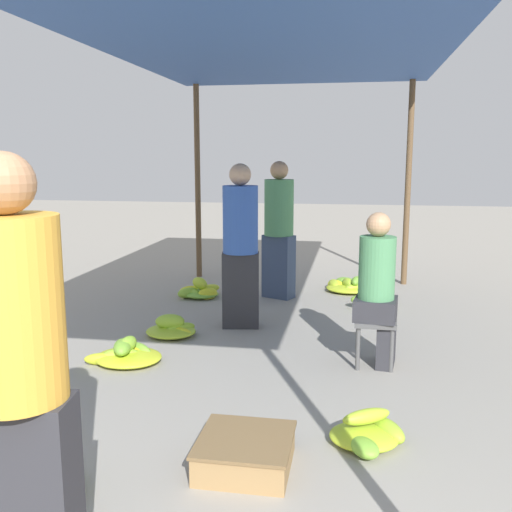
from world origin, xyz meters
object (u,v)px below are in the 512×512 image
(banana_pile_left_3, at_px, (199,292))
(vendor_seated, at_px, (379,287))
(banana_pile_left_2, at_px, (172,329))
(banana_pile_right_2, at_px, (347,286))
(vendor_foreground, at_px, (18,375))
(stool, at_px, (375,328))
(banana_pile_right_1, at_px, (373,302))
(shopper_walking_far, at_px, (279,228))
(shopper_walking_mid, at_px, (240,244))
(banana_pile_right_0, at_px, (368,433))
(crate_near, at_px, (245,453))
(banana_pile_left_1, at_px, (127,354))
(banana_pile_left_0, at_px, (23,477))

(banana_pile_left_3, bearing_deg, vendor_seated, -43.63)
(banana_pile_left_2, height_order, banana_pile_right_2, banana_pile_left_2)
(vendor_foreground, bearing_deg, stool, 62.78)
(banana_pile_left_2, distance_m, banana_pile_right_2, 2.77)
(banana_pile_right_1, bearing_deg, banana_pile_right_2, 111.18)
(stool, xyz_separation_m, banana_pile_right_1, (0.04, 1.87, -0.25))
(banana_pile_right_1, distance_m, shopper_walking_far, 1.45)
(banana_pile_left_2, bearing_deg, shopper_walking_mid, 35.66)
(banana_pile_right_0, bearing_deg, stool, 87.08)
(banana_pile_right_1, xyz_separation_m, crate_near, (-0.81, -3.65, 0.01))
(banana_pile_right_2, bearing_deg, banana_pile_left_1, -121.62)
(vendor_foreground, bearing_deg, vendor_seated, 62.50)
(banana_pile_left_1, bearing_deg, shopper_walking_mid, 57.61)
(banana_pile_left_2, relative_size, banana_pile_left_3, 0.87)
(banana_pile_left_0, distance_m, banana_pile_left_1, 1.93)
(vendor_seated, distance_m, banana_pile_left_0, 2.98)
(stool, height_order, banana_pile_right_2, stool)
(vendor_foreground, height_order, banana_pile_left_1, vendor_foreground)
(stool, distance_m, banana_pile_left_2, 2.01)
(banana_pile_left_1, xyz_separation_m, shopper_walking_far, (0.98, 2.52, 0.81))
(banana_pile_left_1, bearing_deg, vendor_seated, 8.19)
(banana_pile_left_1, height_order, shopper_walking_far, shopper_walking_far)
(vendor_foreground, xyz_separation_m, stool, (1.45, 2.83, -0.59))
(banana_pile_left_2, xyz_separation_m, banana_pile_left_3, (-0.17, 1.56, 0.00))
(banana_pile_right_0, height_order, shopper_walking_far, shopper_walking_far)
(stool, height_order, shopper_walking_far, shopper_walking_far)
(shopper_walking_mid, bearing_deg, banana_pile_left_0, -99.82)
(banana_pile_right_1, height_order, banana_pile_right_2, banana_pile_right_2)
(vendor_foreground, bearing_deg, banana_pile_left_0, 124.61)
(banana_pile_left_1, height_order, banana_pile_left_3, banana_pile_left_3)
(banana_pile_right_2, distance_m, shopper_walking_far, 1.26)
(banana_pile_left_1, xyz_separation_m, shopper_walking_mid, (0.76, 1.20, 0.80))
(vendor_seated, bearing_deg, shopper_walking_far, 117.14)
(vendor_seated, xyz_separation_m, banana_pile_left_2, (-1.96, 0.46, -0.61))
(banana_pile_right_0, distance_m, banana_pile_right_2, 4.05)
(vendor_foreground, bearing_deg, banana_pile_left_3, 97.61)
(vendor_foreground, xyz_separation_m, vendor_seated, (1.47, 2.83, -0.24))
(banana_pile_right_2, relative_size, shopper_walking_mid, 0.36)
(banana_pile_left_1, relative_size, banana_pile_left_2, 1.32)
(vendor_seated, bearing_deg, banana_pile_right_0, -93.69)
(banana_pile_right_0, bearing_deg, banana_pile_left_2, 135.42)
(vendor_foreground, height_order, banana_pile_left_2, vendor_foreground)
(vendor_seated, height_order, crate_near, vendor_seated)
(shopper_walking_far, bearing_deg, banana_pile_left_1, -111.26)
(vendor_foreground, distance_m, banana_pile_left_3, 4.97)
(banana_pile_left_3, bearing_deg, banana_pile_right_0, -59.12)
(banana_pile_right_0, bearing_deg, banana_pile_left_1, 152.08)
(shopper_walking_far, bearing_deg, crate_near, -85.02)
(banana_pile_right_0, relative_size, shopper_walking_far, 0.33)
(stool, distance_m, shopper_walking_far, 2.54)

